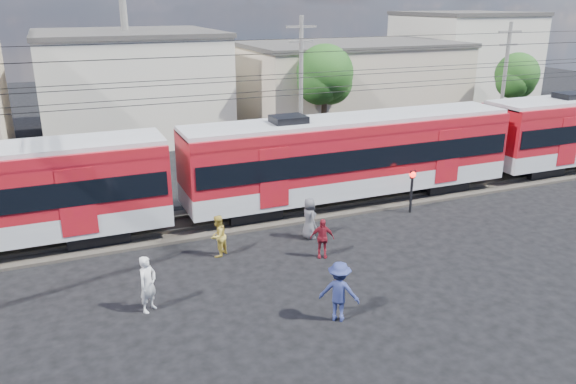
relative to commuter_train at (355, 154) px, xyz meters
name	(u,v)px	position (x,y,z in m)	size (l,w,h in m)	color
ground	(318,301)	(-5.71, -8.00, -2.40)	(120.00, 120.00, 0.00)	black
track_bed	(242,217)	(-5.71, 0.00, -2.34)	(70.00, 3.40, 0.12)	#2D2823
rail_near	(247,220)	(-5.71, -0.75, -2.22)	(70.00, 0.12, 0.12)	#59544C
rail_far	(236,209)	(-5.71, 0.75, -2.22)	(70.00, 0.12, 0.12)	#59544C
commuter_train	(355,154)	(0.00, 0.00, 0.00)	(50.30, 3.08, 4.17)	black
catenary	(12,121)	(-14.36, 0.00, 2.73)	(70.00, 9.30, 7.52)	black
building_midwest	(130,84)	(-7.71, 19.00, 1.25)	(12.24, 12.24, 7.30)	beige
building_mideast	(348,84)	(8.29, 16.00, 0.75)	(16.32, 10.20, 6.30)	#BCA790
building_east	(462,59)	(22.29, 20.00, 1.75)	(10.20, 10.20, 8.30)	beige
utility_pole_mid	(301,88)	(0.29, 7.00, 2.13)	(1.80, 0.24, 8.50)	slate
utility_pole_east	(504,82)	(14.29, 6.00, 1.88)	(1.80, 0.24, 8.00)	slate
tree_near	(327,76)	(3.48, 10.09, 2.26)	(3.82, 3.64, 6.72)	#382619
tree_far	(518,77)	(18.48, 9.09, 1.59)	(3.36, 3.12, 5.76)	#382619
pedestrian_a	(148,284)	(-10.87, -6.44, -1.48)	(0.67, 0.44, 1.85)	silver
pedestrian_b	(218,236)	(-7.75, -3.41, -1.58)	(0.79, 0.62, 1.64)	gold
pedestrian_c	(339,292)	(-5.62, -9.22, -1.44)	(1.24, 0.71, 1.92)	navy
pedestrian_d	(322,238)	(-4.15, -5.04, -1.62)	(0.91, 0.38, 1.55)	maroon
pedestrian_e	(309,218)	(-3.84, -3.20, -1.54)	(0.84, 0.55, 1.72)	#49494D
car_silver	(511,144)	(13.55, 4.00, -1.75)	(1.55, 3.85, 1.31)	silver
car_white	(572,129)	(20.53, 5.50, -1.67)	(1.55, 4.46, 1.47)	silver
crossing_signal	(412,184)	(1.70, -2.32, -1.01)	(0.29, 0.29, 2.01)	black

